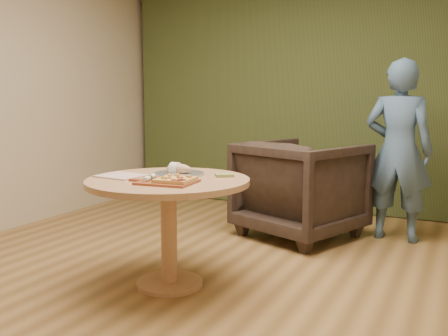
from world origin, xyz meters
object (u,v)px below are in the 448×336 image
cutlery_roll (150,178)px  person_standing (398,151)px  bread_roll (178,169)px  serving_tray (179,174)px  flatbread_pizza (175,180)px  pedestal_table (168,199)px  armchair (301,184)px  pizza_paddle (166,182)px

cutlery_roll → person_standing: person_standing is taller
bread_roll → serving_tray: bearing=-0.0°
serving_tray → person_standing: bearing=53.8°
flatbread_pizza → cutlery_roll: bearing=-172.7°
pedestal_table → person_standing: 2.27m
person_standing → cutlery_roll: bearing=61.4°
cutlery_roll → armchair: size_ratio=0.20×
pedestal_table → armchair: bearing=75.3°
pedestal_table → pizza_paddle: pizza_paddle is taller
flatbread_pizza → person_standing: person_standing is taller
pedestal_table → person_standing: size_ratio=0.68×
serving_tray → person_standing: (1.26, 1.72, 0.06)m
pedestal_table → bread_roll: 0.25m
pedestal_table → cutlery_roll: cutlery_roll is taller
flatbread_pizza → person_standing: size_ratio=0.15×
person_standing → serving_tray: bearing=56.8°
person_standing → armchair: bearing=21.5°
pedestal_table → flatbread_pizza: size_ratio=4.59×
bread_roll → pizza_paddle: bearing=-71.1°
flatbread_pizza → cutlery_roll: flatbread_pizza is taller
cutlery_roll → bread_roll: bearing=75.8°
cutlery_roll → person_standing: 2.42m
cutlery_roll → pizza_paddle: bearing=-6.7°
pedestal_table → flatbread_pizza: 0.27m
pizza_paddle → bread_roll: bread_roll is taller
bread_roll → person_standing: 2.13m
pizza_paddle → armchair: armchair is taller
flatbread_pizza → bread_roll: (-0.18, 0.32, 0.02)m
pizza_paddle → flatbread_pizza: flatbread_pizza is taller
flatbread_pizza → serving_tray: size_ratio=0.67×
serving_tray → bread_roll: 0.04m
pedestal_table → armchair: (0.42, 1.61, -0.11)m
pizza_paddle → flatbread_pizza: (0.07, 0.01, 0.02)m
pizza_paddle → cutlery_roll: cutlery_roll is taller
flatbread_pizza → armchair: (0.27, 1.77, -0.28)m
flatbread_pizza → armchair: size_ratio=0.24×
cutlery_roll → armchair: bearing=61.7°
pizza_paddle → bread_roll: 0.35m
pizza_paddle → serving_tray: serving_tray is taller
flatbread_pizza → armchair: 1.81m
pedestal_table → armchair: armchair is taller
cutlery_roll → serving_tray: 0.35m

